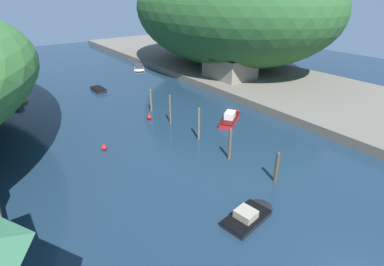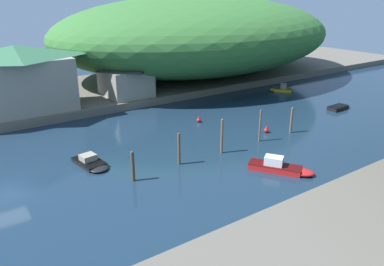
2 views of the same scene
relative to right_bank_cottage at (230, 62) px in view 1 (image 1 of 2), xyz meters
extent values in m
plane|color=#192D42|center=(-21.24, -3.91, -3.73)|extent=(130.00, 130.00, 0.00)
cube|color=#666056|center=(5.12, -3.91, -3.18)|extent=(22.00, 120.00, 1.11)
ellipsoid|color=#285628|center=(6.22, 7.69, 7.83)|extent=(31.60, 44.24, 20.91)
cube|color=gray|center=(0.00, 0.00, -0.90)|extent=(6.11, 7.71, 3.45)
pyramid|color=brown|center=(0.00, 0.00, 1.64)|extent=(6.60, 8.32, 1.63)
cube|color=black|center=(-20.17, 9.14, -3.47)|extent=(1.65, 3.12, 0.52)
ellipsoid|color=black|center=(-20.23, 10.66, -3.47)|extent=(1.51, 1.59, 0.52)
cube|color=black|center=(-20.17, 9.14, -3.19)|extent=(1.68, 3.18, 0.03)
cube|color=silver|center=(-8.35, 17.91, -3.51)|extent=(2.94, 3.14, 0.45)
ellipsoid|color=silver|center=(-8.90, 16.79, -3.51)|extent=(2.30, 1.98, 0.45)
cube|color=#504E4A|center=(-8.35, 17.91, -3.26)|extent=(3.00, 3.21, 0.03)
cube|color=#333842|center=(-8.32, 17.98, -2.88)|extent=(1.67, 1.42, 0.80)
cube|color=red|center=(-11.42, -12.64, -3.46)|extent=(4.82, 3.98, 0.55)
ellipsoid|color=red|center=(-9.46, -11.31, -3.46)|extent=(2.81, 2.58, 0.55)
cube|color=#450A0A|center=(-11.42, -12.64, -3.17)|extent=(4.92, 4.06, 0.03)
cube|color=silver|center=(-11.55, -12.72, -2.77)|extent=(2.00, 1.85, 0.84)
cube|color=gold|center=(-31.81, 10.43, -3.47)|extent=(2.90, 2.86, 0.53)
ellipsoid|color=gold|center=(-32.82, 9.46, -3.47)|extent=(1.85, 1.84, 0.53)
cube|color=#4C3E0E|center=(-31.81, 10.43, -3.19)|extent=(2.96, 2.91, 0.03)
cube|color=#9E937F|center=(-31.75, 10.49, -2.78)|extent=(1.32, 1.32, 0.85)
cube|color=black|center=(-22.56, -26.46, -3.54)|extent=(3.83, 2.47, 0.38)
ellipsoid|color=black|center=(-20.79, -26.18, -3.54)|extent=(2.05, 2.10, 0.38)
cube|color=black|center=(-22.56, -26.46, -3.34)|extent=(3.91, 2.52, 0.03)
cube|color=#9E937F|center=(-22.67, -26.47, -3.06)|extent=(1.45, 1.54, 0.59)
cylinder|color=#4C3D2D|center=(-17.01, -24.43, -2.41)|extent=(0.32, 0.32, 2.64)
sphere|color=#4C3D2D|center=(-17.01, -24.43, -1.03)|extent=(0.28, 0.28, 0.28)
cylinder|color=brown|center=(-17.62, -19.27, -2.20)|extent=(0.28, 0.28, 3.07)
sphere|color=brown|center=(-17.62, -19.27, -0.61)|extent=(0.25, 0.25, 0.25)
cylinder|color=brown|center=(-17.48, -14.17, -1.96)|extent=(0.26, 0.26, 3.54)
sphere|color=brown|center=(-17.48, -14.17, -0.14)|extent=(0.23, 0.23, 0.23)
cylinder|color=brown|center=(-17.65, -8.65, -1.96)|extent=(0.21, 0.21, 3.55)
sphere|color=brown|center=(-17.65, -8.65, -0.14)|extent=(0.19, 0.19, 0.19)
cylinder|color=brown|center=(-17.54, -3.66, -2.27)|extent=(0.27, 0.27, 2.94)
sphere|color=brown|center=(-17.54, -3.66, -0.74)|extent=(0.25, 0.25, 0.25)
sphere|color=red|center=(-26.81, -10.40, -3.46)|extent=(0.55, 0.55, 0.55)
cone|color=red|center=(-26.81, -10.40, -3.05)|extent=(0.27, 0.27, 0.27)
sphere|color=red|center=(-19.15, -6.02, -3.44)|extent=(0.59, 0.59, 0.59)
cone|color=red|center=(-19.15, -6.02, -3.00)|extent=(0.29, 0.29, 0.29)
camera|label=1|loc=(-35.45, -37.55, 11.23)|focal=28.00mm
camera|label=2|loc=(10.17, -36.82, 11.78)|focal=35.00mm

